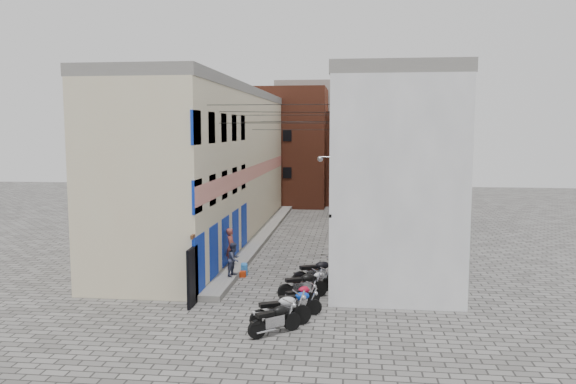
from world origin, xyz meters
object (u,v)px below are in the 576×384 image
at_px(motorcycle_e, 303,284).
at_px(person_a, 231,247).
at_px(motorcycle_a, 275,318).
at_px(person_b, 234,259).
at_px(motorcycle_d, 300,295).
at_px(red_crate, 241,274).
at_px(motorcycle_f, 315,281).
at_px(water_jug_far, 244,268).
at_px(motorcycle_b, 281,309).
at_px(motorcycle_g, 317,271).
at_px(motorcycle_c, 297,302).
at_px(water_jug_near, 244,270).

height_order(motorcycle_e, person_a, person_a).
bearing_deg(motorcycle_a, person_b, 163.63).
distance_m(motorcycle_d, red_crate, 5.08).
bearing_deg(person_a, motorcycle_f, -132.83).
bearing_deg(red_crate, water_jug_far, 91.02).
bearing_deg(red_crate, motorcycle_b, -67.19).
bearing_deg(motorcycle_f, motorcycle_b, -53.18).
xyz_separation_m(motorcycle_b, person_a, (-3.24, 7.03, 0.51)).
xyz_separation_m(motorcycle_f, motorcycle_g, (0.00, 1.08, 0.11)).
relative_size(motorcycle_b, motorcycle_e, 1.05).
height_order(motorcycle_a, water_jug_far, motorcycle_a).
height_order(motorcycle_b, motorcycle_g, motorcycle_g).
bearing_deg(person_b, motorcycle_b, -136.24).
distance_m(motorcycle_a, motorcycle_e, 3.97).
bearing_deg(water_jug_far, motorcycle_b, -69.25).
distance_m(motorcycle_c, motorcycle_e, 2.05).
bearing_deg(motorcycle_d, motorcycle_c, -40.38).
xyz_separation_m(motorcycle_d, water_jug_far, (-3.03, 4.78, -0.27)).
bearing_deg(motorcycle_e, motorcycle_b, -34.27).
distance_m(person_b, water_jug_far, 1.64).
distance_m(motorcycle_a, motorcycle_f, 4.77).
height_order(motorcycle_c, motorcycle_d, motorcycle_c).
height_order(motorcycle_b, water_jug_near, motorcycle_b).
bearing_deg(person_a, water_jug_near, -136.13).
height_order(motorcycle_c, motorcycle_e, motorcycle_e).
distance_m(motorcycle_a, motorcycle_b, 0.71).
relative_size(motorcycle_f, red_crate, 4.50).
distance_m(motorcycle_e, motorcycle_g, 1.87).
relative_size(motorcycle_e, red_crate, 5.13).
xyz_separation_m(motorcycle_a, motorcycle_c, (0.52, 1.88, -0.04)).
bearing_deg(person_b, red_crate, 4.48).
distance_m(motorcycle_c, person_a, 6.93).
xyz_separation_m(motorcycle_b, motorcycle_e, (0.44, 3.23, -0.03)).
relative_size(motorcycle_a, motorcycle_c, 1.08).
bearing_deg(motorcycle_f, person_b, -151.82).
height_order(motorcycle_a, water_jug_near, motorcycle_a).
bearing_deg(motorcycle_f, motorcycle_g, 139.22).
bearing_deg(person_a, motorcycle_d, -149.74).
distance_m(motorcycle_a, red_crate, 7.24).
bearing_deg(red_crate, person_b, -102.26).
height_order(motorcycle_e, person_b, person_b).
height_order(motorcycle_d, person_b, person_b).
relative_size(motorcycle_a, red_crate, 4.86).
bearing_deg(motorcycle_b, water_jug_near, 174.54).
height_order(water_jug_near, water_jug_far, water_jug_near).
distance_m(motorcycle_d, person_b, 4.62).
relative_size(water_jug_near, water_jug_far, 1.07).
xyz_separation_m(person_a, red_crate, (0.67, -0.93, -1.01)).
bearing_deg(water_jug_far, motorcycle_d, -57.63).
bearing_deg(water_jug_near, motorcycle_a, -71.35).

